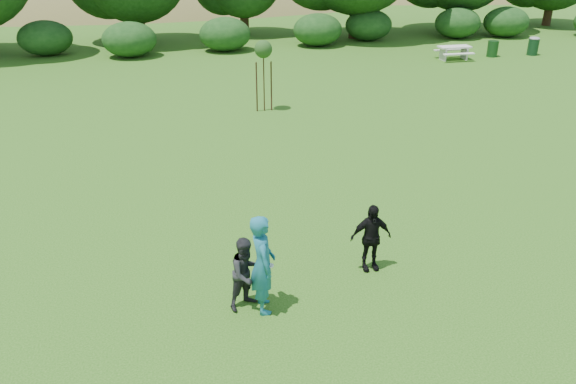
% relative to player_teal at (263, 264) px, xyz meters
% --- Properties ---
extents(ground, '(120.00, 120.00, 0.00)m').
position_rel_player_teal_xyz_m(ground, '(1.13, -0.11, -1.03)').
color(ground, '#19470C').
rests_on(ground, ground).
extents(player_teal, '(0.50, 0.76, 2.07)m').
position_rel_player_teal_xyz_m(player_teal, '(0.00, 0.00, 0.00)').
color(player_teal, '#1B6579').
rests_on(player_teal, ground).
extents(player_grey, '(0.93, 0.86, 1.53)m').
position_rel_player_teal_xyz_m(player_grey, '(-0.30, 0.16, -0.27)').
color(player_grey, '#252527').
rests_on(player_grey, ground).
extents(player_black, '(0.92, 0.38, 1.56)m').
position_rel_player_teal_xyz_m(player_black, '(2.53, 0.92, -0.25)').
color(player_black, black).
rests_on(player_black, ground).
extents(trash_can_near, '(0.60, 0.60, 0.90)m').
position_rel_player_teal_xyz_m(trash_can_near, '(17.06, 20.53, -0.58)').
color(trash_can_near, '#153A17').
rests_on(trash_can_near, ground).
extents(frisbee, '(0.27, 0.27, 0.08)m').
position_rel_player_teal_xyz_m(frisbee, '(0.08, -0.03, -0.04)').
color(frisbee, white).
rests_on(frisbee, ground).
extents(sapling, '(0.70, 0.70, 2.85)m').
position_rel_player_teal_xyz_m(sapling, '(2.33, 12.99, 1.39)').
color(sapling, '#371F15').
rests_on(sapling, ground).
extents(picnic_table, '(1.80, 1.48, 0.76)m').
position_rel_player_teal_xyz_m(picnic_table, '(14.49, 20.24, -0.51)').
color(picnic_table, beige).
rests_on(picnic_table, ground).
extents(trash_can_lidded, '(0.60, 0.60, 1.05)m').
position_rel_player_teal_xyz_m(trash_can_lidded, '(19.61, 20.43, -0.49)').
color(trash_can_lidded, '#12331B').
rests_on(trash_can_lidded, ground).
extents(hillside, '(150.00, 72.00, 52.00)m').
position_rel_player_teal_xyz_m(hillside, '(0.57, 68.34, -13.00)').
color(hillside, olive).
rests_on(hillside, ground).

